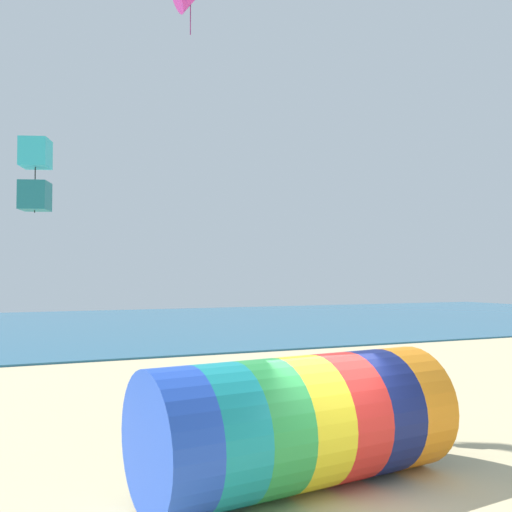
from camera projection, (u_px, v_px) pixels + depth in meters
The scene contains 5 objects.
ground_plane at pixel (357, 509), 9.94m from camera, with size 120.00×120.00×0.00m, color #CCBA8C.
sea at pixel (82, 326), 45.97m from camera, with size 120.00×40.00×0.10m, color #236084.
giant_inflatable_tube at pixel (299, 422), 10.97m from camera, with size 6.43×3.21×2.51m.
kite_handler at pixel (428, 409), 13.89m from camera, with size 0.39×0.28×1.62m.
kite_cyan_box at pixel (35, 175), 12.39m from camera, with size 0.74×0.74×1.67m.
Camera 1 is at (-5.68, -8.52, 4.06)m, focal length 40.00 mm.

